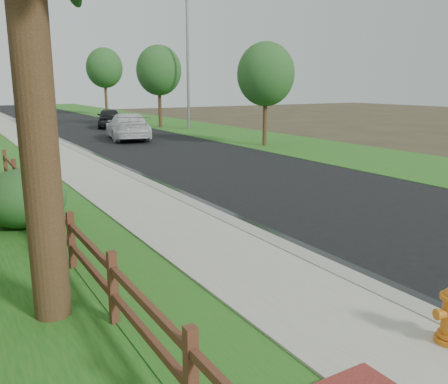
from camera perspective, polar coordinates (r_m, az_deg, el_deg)
road at (r=39.71m, az=-16.24°, el=7.57°), size 8.00×90.00×0.02m
curb at (r=38.85m, az=-22.27°, el=7.09°), size 0.40×90.00×0.12m
wet_gutter at (r=38.91m, az=-21.75°, el=7.08°), size 0.50×90.00×0.00m
sidewalk at (r=38.68m, az=-24.18°, el=6.89°), size 2.20×90.00×0.10m
verge_far at (r=41.98m, az=-7.02°, el=8.25°), size 6.00×90.00×0.04m
ranch_fence at (r=10.22m, az=-19.44°, el=-3.36°), size 0.12×16.92×1.10m
white_suv at (r=29.77m, az=-11.51°, el=7.77°), size 3.29×5.84×1.60m
dark_car_mid at (r=38.26m, az=-13.62°, el=8.69°), size 2.97×4.77×1.52m
dark_car_far at (r=45.66m, az=-21.70°, el=8.92°), size 2.93×5.58×1.75m
streetlight at (r=35.53m, az=-4.65°, el=16.02°), size 2.17×0.47×9.37m
shrub_c at (r=12.18m, az=-22.91°, el=-0.69°), size 2.40×2.40×1.40m
tree_near_right at (r=26.07m, az=5.05°, el=13.92°), size 3.08×3.08×5.54m
tree_mid_right at (r=37.58m, az=-7.84°, el=14.28°), size 3.44×3.44×6.24m
tree_far_right at (r=54.27m, az=-14.19°, el=14.27°), size 3.88×3.88×7.15m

